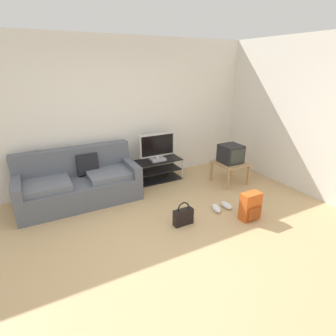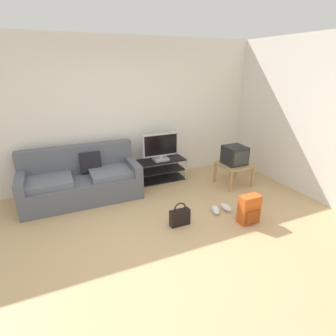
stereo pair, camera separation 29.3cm
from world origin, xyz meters
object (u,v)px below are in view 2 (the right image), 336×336
at_px(tv_stand, 160,170).
at_px(side_table, 234,167).
at_px(couch, 82,181).
at_px(handbag, 180,217).
at_px(backpack, 249,209).
at_px(sneakers_pair, 221,209).
at_px(flat_tv, 161,147).
at_px(crt_tv, 235,155).

relative_size(tv_stand, side_table, 1.73).
height_order(couch, handbag, couch).
distance_m(tv_stand, backpack, 2.08).
distance_m(tv_stand, sneakers_pair, 1.62).
distance_m(tv_stand, side_table, 1.46).
bearing_deg(backpack, tv_stand, 109.88).
bearing_deg(flat_tv, tv_stand, 90.00).
distance_m(side_table, backpack, 1.37).
relative_size(tv_stand, backpack, 2.27).
xyz_separation_m(backpack, handbag, (-0.97, 0.34, -0.08)).
relative_size(flat_tv, backpack, 1.69).
distance_m(couch, flat_tv, 1.60).
relative_size(side_table, handbag, 1.55).
xyz_separation_m(tv_stand, backpack, (0.60, -1.99, -0.01)).
xyz_separation_m(tv_stand, handbag, (-0.37, -1.64, -0.08)).
xyz_separation_m(tv_stand, sneakers_pair, (0.41, -1.56, -0.17)).
bearing_deg(flat_tv, sneakers_pair, -75.05).
height_order(couch, sneakers_pair, couch).
xyz_separation_m(side_table, handbag, (-1.60, -0.87, -0.23)).
bearing_deg(side_table, handbag, -151.48).
bearing_deg(crt_tv, flat_tv, 149.04).
bearing_deg(couch, backpack, -40.33).
xyz_separation_m(tv_stand, flat_tv, (-0.00, -0.02, 0.49)).
xyz_separation_m(flat_tv, side_table, (1.23, -0.75, -0.34)).
relative_size(couch, backpack, 4.51).
distance_m(backpack, sneakers_pair, 0.50).
height_order(couch, crt_tv, couch).
relative_size(side_table, crt_tv, 1.45).
xyz_separation_m(couch, handbag, (1.18, -1.48, -0.19)).
height_order(flat_tv, backpack, flat_tv).
bearing_deg(couch, side_table, -12.53).
relative_size(backpack, sneakers_pair, 1.22).
height_order(backpack, handbag, backpack).
relative_size(couch, handbag, 5.32).
distance_m(flat_tv, backpack, 2.11).
bearing_deg(handbag, flat_tv, 77.15).
xyz_separation_m(flat_tv, sneakers_pair, (0.41, -1.54, -0.66)).
bearing_deg(flat_tv, side_table, -31.51).
height_order(side_table, handbag, side_table).
bearing_deg(side_table, sneakers_pair, -136.18).
height_order(crt_tv, handbag, crt_tv).
bearing_deg(side_table, backpack, -117.21).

